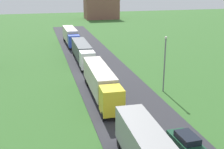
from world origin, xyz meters
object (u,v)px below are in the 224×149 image
object	(u,v)px
truck_second	(101,81)
truck_fourth	(71,36)
truck_third	(82,51)
lamppost_second	(165,61)
distant_building	(101,9)
car_second	(186,141)

from	to	relation	value
truck_second	truck_fourth	distance (m)	35.02
truck_third	lamppost_second	world-z (taller)	lamppost_second
lamppost_second	truck_third	bearing A→B (deg)	115.05
truck_third	lamppost_second	distance (m)	20.11
truck_second	distant_building	size ratio (longest dim) A/B	1.12
truck_second	truck_third	xyz separation A→B (m)	(0.38, 18.23, -0.14)
car_second	truck_third	bearing A→B (deg)	97.73
car_second	distant_building	xyz separation A→B (m)	(13.18, 97.41, 3.15)
truck_second	truck_fourth	xyz separation A→B (m)	(0.11, 35.02, -0.03)
truck_fourth	lamppost_second	size ratio (longest dim) A/B	1.66
truck_fourth	distant_building	size ratio (longest dim) A/B	0.98
truck_second	truck_fourth	bearing A→B (deg)	89.82
truck_third	car_second	world-z (taller)	truck_third
truck_third	car_second	xyz separation A→B (m)	(4.41, -32.53, -1.21)
truck_third	distant_building	size ratio (longest dim) A/B	1.09
truck_fourth	lamppost_second	bearing A→B (deg)	-75.96
truck_fourth	truck_third	bearing A→B (deg)	-89.09
car_second	distant_building	size ratio (longest dim) A/B	0.33
truck_fourth	distant_building	bearing A→B (deg)	69.62
truck_fourth	distant_building	distance (m)	51.33
truck_second	truck_third	size ratio (longest dim) A/B	1.03
truck_second	truck_third	distance (m)	18.23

